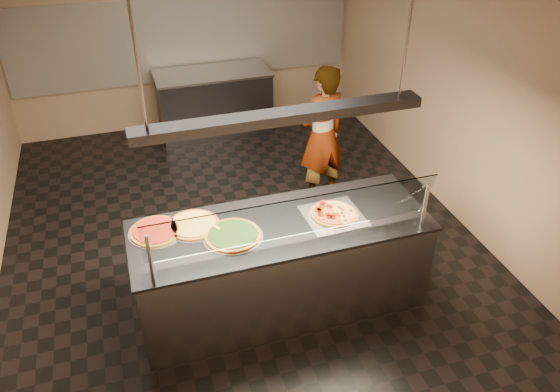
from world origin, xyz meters
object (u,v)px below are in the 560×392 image
object	(u,v)px
half_pizza_sausage	(344,212)
pizza_cheese	(193,225)
pizza_tomato	(155,231)
heat_lamp_housing	(281,117)
half_pizza_pepperoni	(323,215)
sneeze_guard	(294,219)
perforated_tray	(333,215)
serving_counter	(281,265)
pizza_spatula	(221,226)
pizza_spinach	(233,235)
prep_table	(214,102)
worker	(322,136)

from	to	relation	value
half_pizza_sausage	pizza_cheese	bearing A→B (deg)	170.08
pizza_tomato	heat_lamp_housing	size ratio (longest dim) A/B	0.20
half_pizza_pepperoni	sneeze_guard	bearing A→B (deg)	-139.39
perforated_tray	half_pizza_sausage	bearing A→B (deg)	-1.26
serving_counter	pizza_spatula	xyz separation A→B (m)	(-0.51, 0.09, 0.49)
sneeze_guard	half_pizza_pepperoni	world-z (taller)	sneeze_guard
perforated_tray	pizza_spinach	size ratio (longest dim) A/B	1.02
sneeze_guard	heat_lamp_housing	distance (m)	0.80
sneeze_guard	prep_table	distance (m)	4.17
half_pizza_sausage	worker	world-z (taller)	worker
half_pizza_pepperoni	pizza_cheese	distance (m)	1.13
serving_counter	perforated_tray	bearing A→B (deg)	-2.37
half_pizza_sausage	pizza_tomato	xyz separation A→B (m)	(-1.63, 0.24, -0.01)
pizza_spinach	half_pizza_sausage	bearing A→B (deg)	1.04
prep_table	heat_lamp_housing	distance (m)	4.04
half_pizza_sausage	pizza_cheese	world-z (taller)	half_pizza_sausage
serving_counter	pizza_spatula	world-z (taller)	pizza_spatula
perforated_tray	prep_table	xyz separation A→B (m)	(-0.31, 3.78, -0.47)
prep_table	pizza_spinach	bearing A→B (deg)	-99.02
half_pizza_pepperoni	pizza_spatula	world-z (taller)	half_pizza_pepperoni
pizza_spinach	heat_lamp_housing	bearing A→B (deg)	5.28
pizza_cheese	half_pizza_sausage	bearing A→B (deg)	-9.92
perforated_tray	heat_lamp_housing	distance (m)	1.12
half_pizza_sausage	heat_lamp_housing	size ratio (longest dim) A/B	0.18
serving_counter	prep_table	world-z (taller)	same
sneeze_guard	half_pizza_sausage	bearing A→B (deg)	29.00
pizza_cheese	perforated_tray	bearing A→B (deg)	-10.63
pizza_tomato	perforated_tray	bearing A→B (deg)	-8.70
half_pizza_pepperoni	pizza_spatula	distance (m)	0.89
sneeze_guard	half_pizza_pepperoni	distance (m)	0.56
sneeze_guard	pizza_spatula	distance (m)	0.72
sneeze_guard	perforated_tray	size ratio (longest dim) A/B	4.57
pizza_tomato	pizza_spatula	world-z (taller)	pizza_spatula
half_pizza_pepperoni	worker	xyz separation A→B (m)	(0.62, 1.62, -0.12)
half_pizza_sausage	pizza_spinach	distance (m)	1.02
prep_table	perforated_tray	bearing A→B (deg)	-85.25
half_pizza_pepperoni	serving_counter	bearing A→B (deg)	177.22
worker	heat_lamp_housing	size ratio (longest dim) A/B	0.73
half_pizza_pepperoni	worker	bearing A→B (deg)	68.93
sneeze_guard	heat_lamp_housing	xyz separation A→B (m)	(0.00, 0.34, 0.72)
pizza_tomato	half_pizza_sausage	bearing A→B (deg)	-8.25
pizza_spinach	prep_table	xyz separation A→B (m)	(0.60, 3.80, -0.48)
perforated_tray	half_pizza_pepperoni	world-z (taller)	half_pizza_pepperoni
sneeze_guard	half_pizza_sausage	world-z (taller)	sneeze_guard
serving_counter	prep_table	xyz separation A→B (m)	(0.16, 3.76, 0.00)
pizza_cheese	worker	size ratio (longest dim) A/B	0.28
half_pizza_sausage	heat_lamp_housing	bearing A→B (deg)	177.82
sneeze_guard	pizza_spatula	size ratio (longest dim) A/B	9.22
half_pizza_pepperoni	pizza_tomato	distance (m)	1.45
sneeze_guard	prep_table	size ratio (longest dim) A/B	1.45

